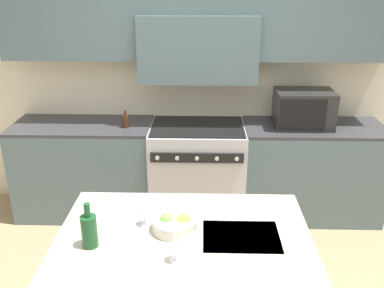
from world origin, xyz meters
TOP-DOWN VIEW (x-y plane):
  - back_cabinetry at (0.00, 2.03)m, footprint 10.00×0.46m
  - back_counter at (-0.00, 1.79)m, footprint 3.56×0.62m
  - range_stove at (0.00, 1.76)m, footprint 0.91×0.70m
  - microwave at (0.99, 1.78)m, footprint 0.53×0.37m
  - wine_bottle at (-0.55, -0.14)m, footprint 0.09×0.09m
  - wine_glass_near at (-0.09, -0.26)m, footprint 0.07×0.07m
  - wine_glass_far at (-0.28, 0.07)m, footprint 0.07×0.07m
  - fruit_bowl at (-0.10, 0.02)m, footprint 0.26×0.26m
  - oil_bottle_on_counter at (-0.67, 1.71)m, footprint 0.06×0.06m

SIDE VIEW (x-z plane):
  - range_stove at x=0.00m, z-range 0.00..0.94m
  - back_counter at x=0.00m, z-range 0.00..0.94m
  - fruit_bowl at x=-0.10m, z-range 0.91..1.02m
  - oil_bottle_on_counter at x=-0.67m, z-range 0.92..1.09m
  - wine_bottle at x=-0.55m, z-range 0.89..1.15m
  - wine_glass_near at x=-0.09m, z-range 0.95..1.12m
  - wine_glass_far at x=-0.28m, z-range 0.95..1.12m
  - microwave at x=0.99m, z-range 0.94..1.28m
  - back_cabinetry at x=0.00m, z-range 0.25..2.95m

